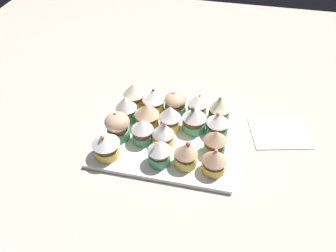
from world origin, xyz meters
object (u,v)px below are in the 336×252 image
at_px(cupcake_7, 169,117).
at_px(cupcake_8, 147,115).
at_px(cupcake_1, 197,105).
at_px(napkin, 280,132).
at_px(baking_tray, 168,136).
at_px(cupcake_10, 215,141).
at_px(cupcake_11, 163,133).
at_px(cupcake_14, 214,161).
at_px(cupcake_2, 175,103).
at_px(cupcake_5, 218,123).
at_px(cupcake_0, 220,108).
at_px(cupcake_3, 154,99).
at_px(cupcake_4, 134,95).
at_px(cupcake_12, 142,131).
at_px(cupcake_9, 126,108).
at_px(cupcake_15, 186,155).
at_px(cupcake_17, 106,144).
at_px(cupcake_16, 158,151).
at_px(cupcake_13, 118,126).
at_px(cupcake_6, 194,118).

xyz_separation_m(cupcake_7, cupcake_8, (0.06, -0.00, -0.00)).
bearing_deg(cupcake_1, napkin, 175.42).
distance_m(baking_tray, napkin, 0.30).
height_order(cupcake_10, cupcake_11, cupcake_11).
bearing_deg(cupcake_14, cupcake_2, -55.02).
height_order(cupcake_5, cupcake_10, same).
height_order(cupcake_0, cupcake_1, cupcake_0).
bearing_deg(cupcake_3, cupcake_4, -3.72).
relative_size(cupcake_3, napkin, 0.46).
bearing_deg(baking_tray, cupcake_12, 31.21).
bearing_deg(cupcake_5, cupcake_9, -1.18).
bearing_deg(cupcake_7, cupcake_15, 120.25).
relative_size(cupcake_11, cupcake_17, 1.01).
relative_size(baking_tray, cupcake_14, 5.14).
bearing_deg(cupcake_0, napkin, 177.22).
height_order(cupcake_7, cupcake_15, cupcake_7).
height_order(cupcake_2, cupcake_16, cupcake_16).
relative_size(cupcake_15, cupcake_16, 0.97).
bearing_deg(cupcake_13, cupcake_8, -134.72).
bearing_deg(cupcake_16, cupcake_0, -124.35).
bearing_deg(cupcake_14, cupcake_15, -3.78).
relative_size(baking_tray, cupcake_15, 5.05).
bearing_deg(cupcake_11, cupcake_16, 91.97).
bearing_deg(cupcake_13, cupcake_6, -158.97).
height_order(cupcake_4, cupcake_13, cupcake_13).
xyz_separation_m(cupcake_13, cupcake_17, (0.01, 0.06, -0.00)).
bearing_deg(cupcake_8, cupcake_14, 148.39).
bearing_deg(cupcake_3, cupcake_14, 135.75).
bearing_deg(cupcake_10, cupcake_15, 41.73).
distance_m(cupcake_3, cupcake_17, 0.20).
relative_size(cupcake_10, cupcake_17, 0.93).
xyz_separation_m(cupcake_1, cupcake_11, (0.07, 0.13, 0.00)).
distance_m(cupcake_4, cupcake_9, 0.06).
relative_size(cupcake_5, cupcake_10, 0.99).
bearing_deg(cupcake_11, cupcake_7, -91.53).
distance_m(cupcake_3, cupcake_6, 0.14).
xyz_separation_m(cupcake_5, cupcake_16, (0.13, 0.13, 0.00)).
relative_size(cupcake_8, cupcake_15, 0.99).
distance_m(cupcake_0, cupcake_2, 0.13).
relative_size(cupcake_5, cupcake_16, 0.93).
bearing_deg(cupcake_11, cupcake_1, -116.75).
xyz_separation_m(cupcake_4, cupcake_6, (-0.18, 0.06, -0.00)).
height_order(cupcake_4, cupcake_15, cupcake_4).
bearing_deg(cupcake_15, baking_tray, -55.13).
distance_m(cupcake_14, cupcake_17, 0.26).
distance_m(cupcake_13, cupcake_15, 0.19).
xyz_separation_m(cupcake_10, cupcake_16, (0.13, 0.06, 0.00)).
distance_m(cupcake_16, cupcake_17, 0.13).
distance_m(cupcake_11, cupcake_14, 0.15).
bearing_deg(cupcake_12, cupcake_8, -85.73).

